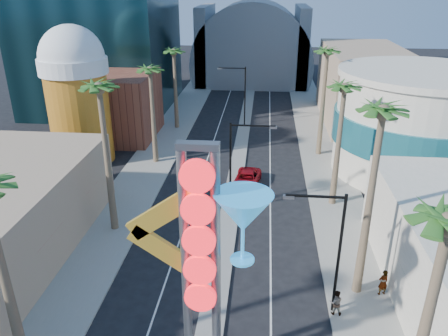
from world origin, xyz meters
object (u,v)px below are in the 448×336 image
at_px(neon_sign, 218,253).
at_px(pedestrian_a, 383,282).
at_px(pedestrian_b, 336,302).
at_px(red_pickup, 247,179).

xyz_separation_m(neon_sign, pedestrian_a, (9.68, 6.79, -6.25)).
bearing_deg(pedestrian_a, neon_sign, 15.54).
bearing_deg(pedestrian_a, pedestrian_b, 13.37).
height_order(neon_sign, red_pickup, neon_sign).
bearing_deg(red_pickup, pedestrian_b, -63.69).
bearing_deg(red_pickup, pedestrian_a, -51.76).
distance_m(red_pickup, pedestrian_b, 18.41).
height_order(pedestrian_a, pedestrian_b, pedestrian_a).
distance_m(pedestrian_a, pedestrian_b, 3.81).
bearing_deg(neon_sign, pedestrian_a, 35.05).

